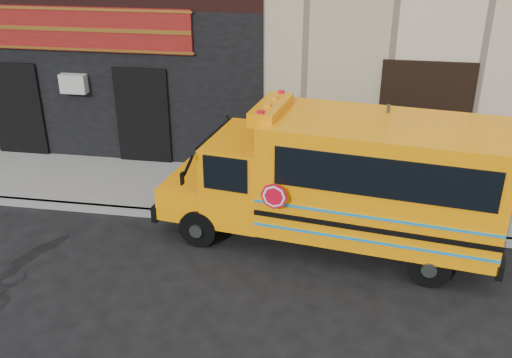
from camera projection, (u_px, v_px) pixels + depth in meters
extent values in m
plane|color=black|center=(216.00, 292.00, 10.42)|extent=(120.00, 120.00, 0.00)
cube|color=gray|center=(242.00, 220.00, 12.72)|extent=(40.00, 0.20, 0.15)
cube|color=slate|center=(254.00, 191.00, 14.06)|extent=(40.00, 3.00, 0.15)
cube|color=black|center=(79.00, 85.00, 15.24)|extent=(10.00, 0.30, 4.00)
cube|color=#640F0E|center=(68.00, 29.00, 14.45)|extent=(6.50, 0.12, 1.10)
cube|color=black|center=(19.00, 110.00, 15.69)|extent=(1.30, 0.10, 2.50)
cube|color=black|center=(143.00, 117.00, 15.15)|extent=(1.30, 0.10, 2.50)
cylinder|color=black|center=(199.00, 227.00, 11.78)|extent=(0.83, 0.39, 0.80)
cylinder|color=black|center=(231.00, 189.00, 13.42)|extent=(0.83, 0.39, 0.80)
cylinder|color=black|center=(429.00, 266.00, 10.50)|extent=(0.83, 0.39, 0.80)
cylinder|color=black|center=(433.00, 218.00, 12.14)|extent=(0.83, 0.39, 0.80)
cube|color=orange|center=(196.00, 188.00, 12.56)|extent=(1.28, 2.12, 0.70)
cube|color=black|center=(174.00, 195.00, 12.81)|extent=(0.42, 2.05, 0.35)
cube|color=orange|center=(243.00, 174.00, 12.04)|extent=(1.49, 2.25, 1.70)
cube|color=black|center=(218.00, 153.00, 12.03)|extent=(0.32, 1.79, 0.90)
cube|color=orange|center=(381.00, 177.00, 11.11)|extent=(4.77, 2.83, 2.25)
cube|color=black|center=(496.00, 243.00, 10.93)|extent=(0.44, 2.19, 0.30)
cube|color=black|center=(382.00, 178.00, 9.92)|extent=(3.86, 0.60, 0.75)
cube|color=orange|center=(271.00, 109.00, 11.25)|extent=(0.73, 1.66, 0.28)
cylinder|color=red|center=(274.00, 196.00, 10.52)|extent=(0.52, 0.10, 0.52)
cylinder|color=#3B423E|center=(382.00, 172.00, 11.73)|extent=(0.06, 0.06, 2.91)
cube|color=#AD1713|center=(386.00, 132.00, 11.27)|extent=(0.05, 0.26, 0.36)
cube|color=white|center=(384.00, 153.00, 11.46)|extent=(0.05, 0.26, 0.32)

